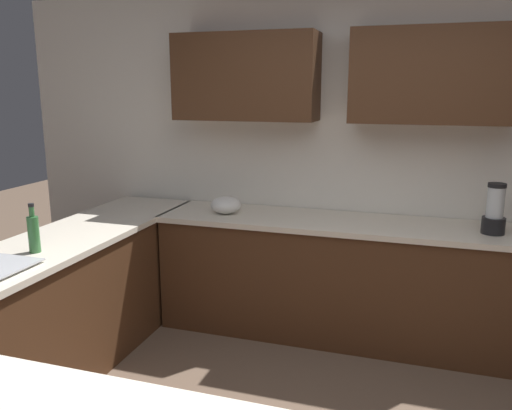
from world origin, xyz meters
TOP-DOWN VIEW (x-y plane):
  - wall_back at (0.07, -2.05)m, footprint 6.00×0.44m
  - lower_cabinets_back at (0.10, -1.72)m, footprint 2.80×0.60m
  - countertop_back at (0.10, -1.72)m, footprint 2.84×0.64m
  - lower_cabinets_side at (1.82, -0.55)m, footprint 0.60×2.90m
  - countertop_side at (1.82, -0.55)m, footprint 0.64×2.94m
  - blender at (-0.85, -1.68)m, footprint 0.15×0.15m
  - mixing_bowl at (1.05, -1.68)m, footprint 0.24×0.24m
  - dish_soap_bottle at (1.77, -0.42)m, footprint 0.07×0.07m

SIDE VIEW (x-z plane):
  - lower_cabinets_back at x=0.10m, z-range 0.00..0.86m
  - lower_cabinets_side at x=1.82m, z-range 0.00..0.86m
  - countertop_back at x=0.10m, z-range 0.86..0.90m
  - countertop_side at x=1.82m, z-range 0.86..0.90m
  - mixing_bowl at x=1.05m, z-range 0.90..1.03m
  - dish_soap_bottle at x=1.77m, z-range 0.87..1.17m
  - blender at x=-0.85m, z-range 0.88..1.22m
  - wall_back at x=0.07m, z-range 0.15..2.75m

